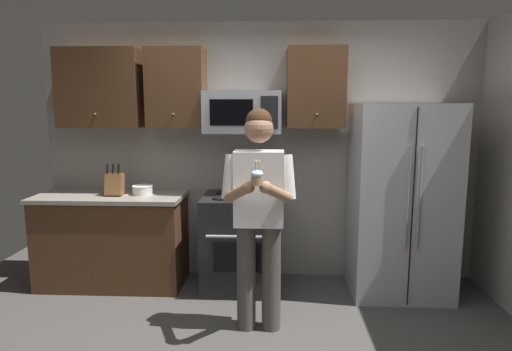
# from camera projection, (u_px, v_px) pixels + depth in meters

# --- Properties ---
(wall_back) EXTENTS (4.40, 0.10, 2.60)m
(wall_back) POSITION_uv_depth(u_px,v_px,m) (259.00, 153.00, 4.56)
(wall_back) COLOR gray
(wall_back) RESTS_ON ground
(oven_range) EXTENTS (0.76, 0.70, 0.93)m
(oven_range) POSITION_uv_depth(u_px,v_px,m) (242.00, 242.00, 4.31)
(oven_range) COLOR black
(oven_range) RESTS_ON ground
(microwave) EXTENTS (0.74, 0.41, 0.40)m
(microwave) POSITION_uv_depth(u_px,v_px,m) (243.00, 112.00, 4.24)
(microwave) COLOR #9EA0A5
(refrigerator) EXTENTS (0.90, 0.75, 1.80)m
(refrigerator) POSITION_uv_depth(u_px,v_px,m) (401.00, 200.00, 4.14)
(refrigerator) COLOR #B7BABF
(refrigerator) RESTS_ON ground
(cabinet_row_upper) EXTENTS (2.78, 0.36, 0.76)m
(cabinet_row_upper) POSITION_uv_depth(u_px,v_px,m) (184.00, 88.00, 4.28)
(cabinet_row_upper) COLOR #4C301C
(counter_left) EXTENTS (1.44, 0.66, 0.92)m
(counter_left) POSITION_uv_depth(u_px,v_px,m) (113.00, 239.00, 4.40)
(counter_left) COLOR #4C301C
(counter_left) RESTS_ON ground
(knife_block) EXTENTS (0.16, 0.15, 0.32)m
(knife_block) POSITION_uv_depth(u_px,v_px,m) (115.00, 184.00, 4.25)
(knife_block) COLOR brown
(knife_block) RESTS_ON counter_left
(bowl_large_white) EXTENTS (0.20, 0.20, 0.09)m
(bowl_large_white) POSITION_uv_depth(u_px,v_px,m) (142.00, 190.00, 4.31)
(bowl_large_white) COLOR white
(bowl_large_white) RESTS_ON counter_left
(person) EXTENTS (0.60, 0.48, 1.76)m
(person) POSITION_uv_depth(u_px,v_px,m) (259.00, 208.00, 3.40)
(person) COLOR #4C4742
(person) RESTS_ON ground
(cupcake) EXTENTS (0.09, 0.09, 0.17)m
(cupcake) POSITION_uv_depth(u_px,v_px,m) (257.00, 177.00, 3.03)
(cupcake) COLOR #A87F56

